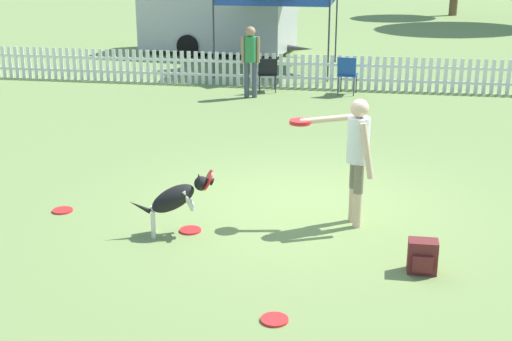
{
  "coord_description": "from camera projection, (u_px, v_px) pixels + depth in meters",
  "views": [
    {
      "loc": [
        0.9,
        -9.01,
        3.49
      ],
      "look_at": [
        -0.5,
        -0.89,
        0.78
      ],
      "focal_mm": 50.0,
      "sensor_mm": 36.0,
      "label": 1
    }
  ],
  "objects": [
    {
      "name": "ground_plane",
      "position": [
        303.0,
        206.0,
        9.67
      ],
      "size": [
        240.0,
        240.0,
        0.0
      ],
      "primitive_type": "plane",
      "color": "olive"
    },
    {
      "name": "handler_person",
      "position": [
        355.0,
        147.0,
        8.78
      ],
      "size": [
        1.08,
        0.44,
        1.62
      ],
      "rotation": [
        0.0,
        0.0,
        -4.4
      ],
      "color": "beige",
      "rests_on": "ground_plane"
    },
    {
      "name": "leaping_dog",
      "position": [
        177.0,
        197.0,
        8.64
      ],
      "size": [
        1.04,
        0.51,
        0.81
      ],
      "rotation": [
        0.0,
        0.0,
        -1.26
      ],
      "color": "black",
      "rests_on": "ground_plane"
    },
    {
      "name": "frisbee_near_handler",
      "position": [
        190.0,
        230.0,
        8.86
      ],
      "size": [
        0.27,
        0.27,
        0.02
      ],
      "color": "red",
      "rests_on": "ground_plane"
    },
    {
      "name": "frisbee_near_dog",
      "position": [
        63.0,
        210.0,
        9.5
      ],
      "size": [
        0.27,
        0.27,
        0.02
      ],
      "color": "red",
      "rests_on": "ground_plane"
    },
    {
      "name": "frisbee_midfield",
      "position": [
        275.0,
        320.0,
        6.8
      ],
      "size": [
        0.27,
        0.27,
        0.02
      ],
      "color": "red",
      "rests_on": "ground_plane"
    },
    {
      "name": "backpack_on_grass",
      "position": [
        422.0,
        257.0,
        7.73
      ],
      "size": [
        0.32,
        0.25,
        0.37
      ],
      "color": "maroon",
      "rests_on": "ground_plane"
    },
    {
      "name": "picket_fence",
      "position": [
        339.0,
        72.0,
        16.98
      ],
      "size": [
        21.67,
        0.04,
        0.81
      ],
      "color": "white",
      "rests_on": "ground_plane"
    },
    {
      "name": "folding_chair_blue_left",
      "position": [
        268.0,
        72.0,
        16.62
      ],
      "size": [
        0.52,
        0.54,
        0.81
      ],
      "rotation": [
        0.0,
        0.0,
        3.34
      ],
      "color": "#333338",
      "rests_on": "ground_plane"
    },
    {
      "name": "folding_chair_center",
      "position": [
        347.0,
        72.0,
        16.31
      ],
      "size": [
        0.48,
        0.5,
        0.88
      ],
      "rotation": [
        0.0,
        0.0,
        3.01
      ],
      "color": "#333338",
      "rests_on": "ground_plane"
    },
    {
      "name": "spectator_standing",
      "position": [
        251.0,
        55.0,
        15.91
      ],
      "size": [
        0.41,
        0.27,
        1.6
      ],
      "rotation": [
        0.0,
        0.0,
        3.26
      ],
      "color": "#474C5B",
      "rests_on": "ground_plane"
    },
    {
      "name": "equipment_trailer",
      "position": [
        218.0,
        12.0,
        22.0
      ],
      "size": [
        5.41,
        2.85,
        2.41
      ],
      "rotation": [
        0.0,
        0.0,
        -0.14
      ],
      "color": "#B7B7B7",
      "rests_on": "ground_plane"
    }
  ]
}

